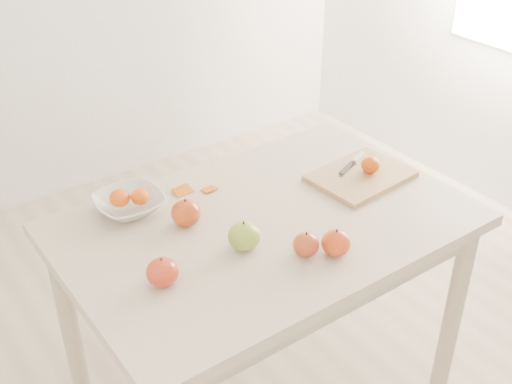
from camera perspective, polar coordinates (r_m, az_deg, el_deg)
table at (r=1.97m, az=0.85°, el=-4.80°), size 1.20×0.80×0.75m
cutting_board at (r=2.14m, az=9.30°, el=1.42°), size 0.34×0.26×0.02m
board_tangerine at (r=2.14m, az=10.15°, el=2.38°), size 0.06×0.06×0.05m
fruit_bowl at (r=1.98m, az=-11.18°, el=-1.03°), size 0.21×0.21×0.05m
bowl_tangerine_near at (r=1.96m, az=-12.03°, el=-0.52°), size 0.06×0.06×0.05m
bowl_tangerine_far at (r=1.96m, az=-10.27°, el=-0.40°), size 0.06×0.06×0.05m
orange_peel_a at (r=2.06m, az=-6.52°, el=0.04°), size 0.06×0.05×0.01m
orange_peel_b at (r=2.06m, az=-4.20°, el=0.19°), size 0.05×0.04×0.01m
paring_knife at (r=2.21m, az=8.95°, el=2.89°), size 0.17×0.08×0.01m
apple_green at (r=1.77m, az=-1.07°, el=-3.94°), size 0.09×0.09×0.08m
apple_red_e at (r=1.76m, az=4.46°, el=-4.68°), size 0.07×0.07×0.07m
apple_red_a at (r=1.88m, az=-6.25°, el=-1.85°), size 0.09×0.09×0.08m
apple_red_b at (r=1.67m, az=-8.32°, el=-7.06°), size 0.08×0.08×0.08m
apple_red_c at (r=1.77m, az=7.12°, el=-4.51°), size 0.08×0.08×0.07m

